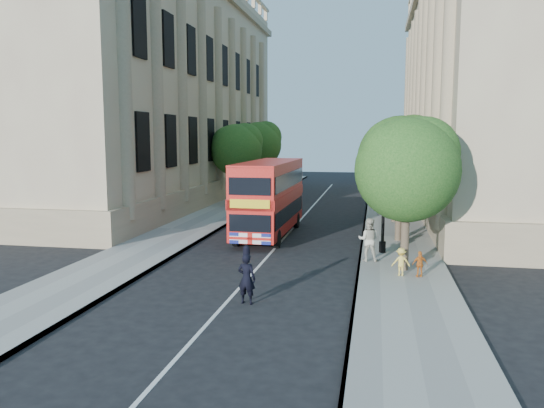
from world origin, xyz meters
The scene contains 17 objects.
ground centered at (0.00, 0.00, 0.00)m, with size 120.00×120.00×0.00m, color black.
pavement_right centered at (5.75, 10.00, 0.06)m, with size 3.50×80.00×0.12m, color gray.
pavement_left centered at (-5.75, 10.00, 0.06)m, with size 3.50×80.00×0.12m, color gray.
building_right centered at (13.80, 24.00, 9.00)m, with size 12.00×38.00×18.00m, color tan.
building_left centered at (-13.80, 24.00, 9.00)m, with size 12.00×38.00×18.00m, color tan.
tree_right_near centered at (5.84, 3.03, 4.25)m, with size 4.00×4.00×6.08m.
tree_right_mid centered at (5.84, 9.03, 4.45)m, with size 4.20×4.20×6.37m.
tree_right_far centered at (5.84, 15.03, 4.31)m, with size 4.00×4.00×6.15m.
tree_left_far centered at (-5.96, 22.03, 4.44)m, with size 4.00×4.00×6.30m.
tree_left_back centered at (-5.96, 30.03, 4.71)m, with size 4.20×4.20×6.65m.
lamp_post centered at (5.00, 6.00, 2.51)m, with size 0.32×0.32×5.16m.
double_decker_bus centered at (-0.88, 9.50, 2.16)m, with size 2.40×8.50×3.90m.
box_van centered at (-2.09, 14.59, 1.51)m, with size 2.24×5.41×3.08m.
police_constable centered at (0.67, -1.92, 0.82)m, with size 0.60×0.39×1.64m, color black.
woman_pedestrian centered at (4.40, 4.25, 1.02)m, with size 0.88×0.68×1.81m, color beige.
child_a centered at (6.32, 2.01, 0.61)m, with size 0.57×0.24×0.98m, color orange.
child_b centered at (5.63, 2.09, 0.65)m, with size 0.68×0.39×1.05m, color #EBC950.
Camera 1 is at (4.60, -17.86, 5.35)m, focal length 35.00 mm.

